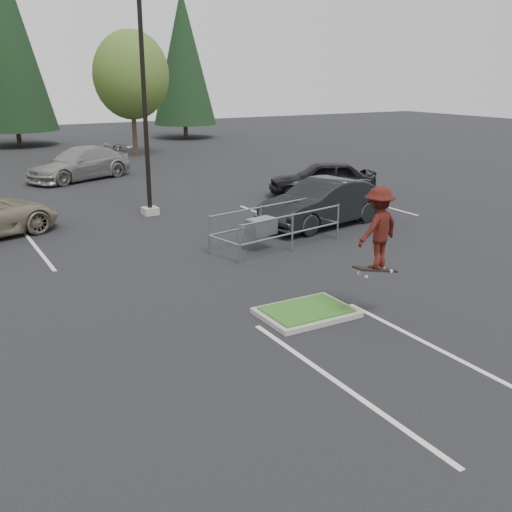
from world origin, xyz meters
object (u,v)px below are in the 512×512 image
decid_c (131,78)px  skateboarder (378,228)px  light_pole (144,100)px  conif_c (183,58)px  conif_b (8,42)px  car_r_black (323,179)px  cart_corral (265,226)px  car_r_charc (323,203)px  car_far_silver (81,163)px

decid_c → skateboarder: size_ratio=4.05×
light_pole → conif_c: (13.50, 27.50, 2.29)m
conif_b → car_r_black: (8.80, -29.00, -7.01)m
light_pole → cart_corral: light_pole is taller
conif_c → car_r_charc: bearing=-104.6°
light_pole → car_far_silver: bearing=91.2°
cart_corral → car_r_black: size_ratio=0.95×
car_r_black → car_r_charc: bearing=-12.7°
conif_b → skateboarder: size_ratio=7.00×
decid_c → conif_b: conif_b is taller
decid_c → car_r_black: (2.81, -18.33, -4.41)m
conif_c → car_r_black: size_ratio=2.53×
conif_b → conif_c: bearing=-4.1°
cart_corral → skateboarder: 6.54m
conif_c → decid_c: bearing=-129.6°
decid_c → conif_c: size_ratio=0.67×
skateboarder → cart_corral: bearing=-110.0°
decid_c → conif_c: 12.65m
decid_c → cart_corral: size_ratio=1.79×
conif_c → car_far_silver: 23.03m
car_r_black → cart_corral: bearing=-24.5°
light_pole → skateboarder: 13.23m
conif_b → car_r_charc: conif_b is taller
light_pole → decid_c: 18.67m
conif_c → light_pole: bearing=-116.1°
car_r_black → light_pole: bearing=-70.2°
decid_c → skateboarder: 31.35m
light_pole → skateboarder: size_ratio=4.89×
conif_b → conif_c: (14.00, -1.00, -1.00)m
cart_corral → car_far_silver: 16.76m
cart_corral → light_pole: bearing=91.5°
conif_c → skateboarder: size_ratio=6.04×
decid_c → conif_b: bearing=119.3°
car_r_black → car_far_silver: size_ratio=0.83×
light_pole → car_r_black: light_pole is taller
skateboarder → car_r_charc: (4.34, 8.00, -1.34)m
cart_corral → car_r_black: bearing=31.0°
conif_c → skateboarder: bearing=-107.5°
decid_c → car_far_silver: (-5.71, -7.83, -4.39)m
cart_corral → car_r_black: (6.79, 6.17, 0.05)m
decid_c → car_r_black: bearing=-81.3°
skateboarder → car_r_black: skateboarder is taller
car_r_charc → car_far_silver: (-5.26, 15.00, -0.01)m
car_r_black → skateboarder: bearing=-8.1°
car_r_black → car_far_silver: 13.52m
skateboarder → car_far_silver: bearing=-100.5°
light_pole → conif_b: conif_b is taller
car_r_black → conif_c: bearing=-167.3°
light_pole → car_r_black: bearing=-3.4°
light_pole → skateboarder: light_pole is taller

